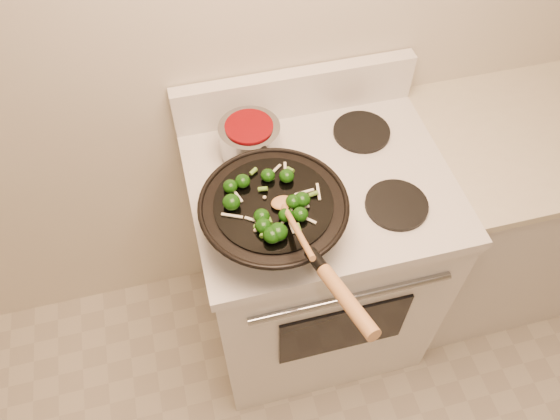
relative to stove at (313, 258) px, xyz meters
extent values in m
cube|color=white|center=(0.00, 0.00, -0.03)|extent=(0.76, 0.64, 0.88)
cube|color=white|center=(0.00, 0.00, 0.43)|extent=(0.78, 0.66, 0.04)
cube|color=white|center=(0.00, 0.30, 0.53)|extent=(0.78, 0.05, 0.16)
cylinder|color=gray|center=(0.00, -0.33, 0.31)|extent=(0.60, 0.02, 0.02)
cube|color=black|center=(0.00, -0.33, 0.08)|extent=(0.42, 0.01, 0.28)
cylinder|color=black|center=(-0.18, -0.15, 0.46)|extent=(0.18, 0.18, 0.01)
cylinder|color=black|center=(0.18, -0.15, 0.46)|extent=(0.18, 0.18, 0.01)
cylinder|color=black|center=(-0.18, 0.15, 0.46)|extent=(0.18, 0.18, 0.01)
cylinder|color=black|center=(0.18, 0.15, 0.46)|extent=(0.18, 0.18, 0.01)
cube|color=silver|center=(0.77, 0.03, -0.03)|extent=(0.86, 0.60, 0.88)
cube|color=beige|center=(0.77, 0.03, 0.42)|extent=(0.88, 0.62, 0.03)
torus|color=black|center=(-0.18, -0.15, 0.58)|extent=(0.39, 0.39, 0.01)
cylinder|color=black|center=(-0.18, -0.15, 0.58)|extent=(0.31, 0.31, 0.01)
cylinder|color=black|center=(-0.13, -0.37, 0.62)|extent=(0.04, 0.07, 0.04)
cylinder|color=#B97E48|center=(-0.10, -0.50, 0.65)|extent=(0.08, 0.21, 0.08)
ellipsoid|color=#103A09|center=(-0.22, -0.20, 0.60)|extent=(0.04, 0.04, 0.04)
cylinder|color=#5A8931|center=(-0.21, -0.20, 0.59)|extent=(0.02, 0.02, 0.01)
ellipsoid|color=#103A09|center=(-0.28, -0.08, 0.60)|extent=(0.04, 0.04, 0.03)
ellipsoid|color=#103A09|center=(-0.13, -0.09, 0.60)|extent=(0.04, 0.04, 0.03)
ellipsoid|color=#103A09|center=(-0.19, -0.26, 0.60)|extent=(0.05, 0.05, 0.04)
cylinder|color=#5A8931|center=(-0.18, -0.26, 0.59)|extent=(0.02, 0.02, 0.01)
ellipsoid|color=#103A09|center=(-0.13, -0.17, 0.60)|extent=(0.04, 0.04, 0.03)
ellipsoid|color=#103A09|center=(-0.13, -0.22, 0.60)|extent=(0.04, 0.04, 0.03)
ellipsoid|color=#103A09|center=(-0.22, -0.23, 0.60)|extent=(0.04, 0.04, 0.04)
cylinder|color=#5A8931|center=(-0.21, -0.23, 0.59)|extent=(0.01, 0.02, 0.02)
ellipsoid|color=#103A09|center=(-0.21, -0.26, 0.60)|extent=(0.05, 0.05, 0.04)
ellipsoid|color=#103A09|center=(-0.11, -0.17, 0.60)|extent=(0.04, 0.04, 0.04)
ellipsoid|color=#103A09|center=(-0.29, -0.14, 0.60)|extent=(0.05, 0.05, 0.04)
cylinder|color=#5A8931|center=(-0.27, -0.14, 0.59)|extent=(0.02, 0.02, 0.02)
ellipsoid|color=#103A09|center=(-0.16, -0.21, 0.60)|extent=(0.04, 0.04, 0.03)
ellipsoid|color=#103A09|center=(-0.24, -0.08, 0.60)|extent=(0.04, 0.04, 0.03)
ellipsoid|color=#103A09|center=(-0.18, -0.07, 0.60)|extent=(0.04, 0.04, 0.03)
cylinder|color=#5A8931|center=(-0.16, -0.07, 0.59)|extent=(0.01, 0.02, 0.01)
cube|color=white|center=(-0.12, -0.18, 0.58)|extent=(0.05, 0.02, 0.00)
cube|color=white|center=(-0.25, -0.19, 0.58)|extent=(0.03, 0.03, 0.00)
cube|color=white|center=(-0.11, -0.22, 0.58)|extent=(0.04, 0.04, 0.00)
cube|color=white|center=(-0.12, -0.05, 0.58)|extent=(0.02, 0.05, 0.00)
cube|color=white|center=(-0.06, -0.15, 0.58)|extent=(0.02, 0.06, 0.00)
cube|color=white|center=(-0.16, -0.20, 0.58)|extent=(0.04, 0.04, 0.00)
cube|color=white|center=(-0.29, -0.17, 0.58)|extent=(0.05, 0.03, 0.00)
cube|color=white|center=(-0.26, -0.11, 0.58)|extent=(0.02, 0.05, 0.00)
cube|color=white|center=(-0.16, -0.24, 0.58)|extent=(0.01, 0.04, 0.00)
cube|color=white|center=(-0.15, -0.05, 0.58)|extent=(0.03, 0.03, 0.00)
cube|color=white|center=(-0.09, -0.14, 0.58)|extent=(0.05, 0.01, 0.00)
cylinder|color=#5A902E|center=(-0.11, -0.06, 0.59)|extent=(0.03, 0.02, 0.02)
cylinder|color=#5A902E|center=(-0.21, -0.04, 0.59)|extent=(0.03, 0.02, 0.02)
cylinder|color=#5A902E|center=(-0.20, -0.21, 0.59)|extent=(0.02, 0.02, 0.02)
cylinder|color=#5A902E|center=(-0.20, -0.11, 0.59)|extent=(0.02, 0.02, 0.02)
cylinder|color=#5A902E|center=(-0.07, -0.16, 0.59)|extent=(0.02, 0.03, 0.02)
cylinder|color=#5A902E|center=(-0.23, -0.24, 0.59)|extent=(0.01, 0.03, 0.02)
cylinder|color=#5A902E|center=(-0.14, -0.25, 0.59)|extent=(0.03, 0.02, 0.02)
cylinder|color=#5A902E|center=(-0.24, -0.22, 0.59)|extent=(0.03, 0.02, 0.02)
cylinder|color=#5A902E|center=(-0.13, -0.18, 0.59)|extent=(0.03, 0.02, 0.02)
sphere|color=beige|center=(-0.24, -0.23, 0.59)|extent=(0.01, 0.01, 0.01)
sphere|color=beige|center=(-0.21, -0.18, 0.59)|extent=(0.01, 0.01, 0.01)
sphere|color=beige|center=(-0.20, -0.13, 0.59)|extent=(0.01, 0.01, 0.01)
sphere|color=beige|center=(-0.13, -0.15, 0.59)|extent=(0.01, 0.01, 0.01)
ellipsoid|color=#B97E48|center=(-0.16, -0.17, 0.59)|extent=(0.06, 0.05, 0.02)
cylinder|color=#B97E48|center=(-0.16, -0.29, 0.64)|extent=(0.02, 0.23, 0.11)
cylinder|color=gray|center=(-0.18, 0.15, 0.51)|extent=(0.18, 0.18, 0.10)
cylinder|color=#6C0509|center=(-0.18, 0.15, 0.57)|extent=(0.14, 0.14, 0.01)
cylinder|color=black|center=(-0.14, 0.00, 0.56)|extent=(0.05, 0.11, 0.02)
camera|label=1|loc=(-0.37, -0.98, 1.69)|focal=35.00mm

